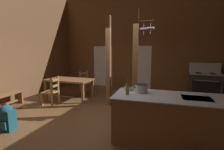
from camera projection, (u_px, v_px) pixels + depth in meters
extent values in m
cube|color=brown|center=(105.00, 121.00, 4.22)|extent=(8.16, 8.66, 0.10)
cube|color=brown|center=(135.00, 41.00, 7.63)|extent=(8.16, 0.14, 4.54)
cube|color=white|center=(103.00, 66.00, 8.27)|extent=(1.00, 0.01, 2.05)
cube|color=white|center=(142.00, 68.00, 7.63)|extent=(0.84, 0.01, 2.05)
cube|color=brown|center=(169.00, 119.00, 3.15)|extent=(2.14, 0.99, 0.90)
cube|color=#A8AAB2|center=(170.00, 97.00, 3.08)|extent=(2.20, 1.05, 0.02)
cube|color=black|center=(197.00, 98.00, 2.95)|extent=(0.54, 0.42, 0.00)
cube|color=black|center=(167.00, 128.00, 3.61)|extent=(1.99, 0.13, 0.10)
cube|color=#2C2C2C|center=(204.00, 85.00, 6.32)|extent=(1.16, 0.84, 0.90)
cube|color=black|center=(206.00, 88.00, 5.98)|extent=(0.93, 0.08, 0.52)
cylinder|color=#A8AAB2|center=(206.00, 81.00, 5.91)|extent=(0.82, 0.09, 0.02)
cube|color=#A8AAB2|center=(205.00, 74.00, 6.25)|extent=(1.20, 0.89, 0.03)
cube|color=#A8AAB2|center=(205.00, 68.00, 6.55)|extent=(1.14, 0.13, 0.40)
cylinder|color=black|center=(213.00, 74.00, 6.02)|extent=(0.22, 0.22, 0.01)
cylinder|color=black|center=(199.00, 73.00, 6.21)|extent=(0.22, 0.22, 0.01)
cylinder|color=black|center=(212.00, 73.00, 6.29)|extent=(0.22, 0.22, 0.01)
cylinder|color=black|center=(198.00, 72.00, 6.49)|extent=(0.22, 0.22, 0.01)
cylinder|color=black|center=(217.00, 78.00, 5.78)|extent=(0.05, 0.03, 0.04)
cylinder|color=black|center=(210.00, 78.00, 5.86)|extent=(0.05, 0.03, 0.04)
cylinder|color=black|center=(203.00, 77.00, 5.95)|extent=(0.05, 0.03, 0.04)
cylinder|color=black|center=(197.00, 77.00, 6.03)|extent=(0.05, 0.03, 0.04)
cube|color=brown|center=(135.00, 64.00, 4.40)|extent=(0.16, 0.16, 2.89)
cube|color=brown|center=(144.00, 20.00, 4.19)|extent=(0.55, 0.15, 0.06)
cylinder|color=#A8AAB2|center=(144.00, 24.00, 4.21)|extent=(0.01, 0.01, 0.22)
cylinder|color=#A8AAB2|center=(144.00, 29.00, 4.22)|extent=(0.23, 0.23, 0.04)
cylinder|color=#A8AAB2|center=(144.00, 32.00, 4.24)|extent=(0.02, 0.02, 0.14)
cylinder|color=#A8AAB2|center=(151.00, 23.00, 4.17)|extent=(0.01, 0.01, 0.20)
cylinder|color=#A8AAB2|center=(151.00, 28.00, 4.19)|extent=(0.23, 0.23, 0.04)
cylinder|color=#A8AAB2|center=(150.00, 31.00, 4.20)|extent=(0.02, 0.02, 0.14)
cube|color=brown|center=(108.00, 62.00, 5.15)|extent=(0.14, 0.14, 2.89)
cube|color=brown|center=(69.00, 80.00, 6.07)|extent=(1.71, 0.92, 0.06)
cube|color=brown|center=(59.00, 86.00, 6.75)|extent=(0.08, 0.08, 0.68)
cube|color=brown|center=(93.00, 89.00, 6.23)|extent=(0.08, 0.08, 0.68)
cube|color=brown|center=(46.00, 90.00, 6.02)|extent=(0.08, 0.08, 0.68)
cube|color=brown|center=(83.00, 94.00, 5.50)|extent=(0.08, 0.08, 0.68)
cube|color=#9E7044|center=(50.00, 92.00, 5.35)|extent=(0.47, 0.47, 0.04)
cube|color=#9E7044|center=(42.00, 100.00, 5.24)|extent=(0.05, 0.05, 0.41)
cube|color=#9E7044|center=(49.00, 97.00, 5.61)|extent=(0.05, 0.05, 0.41)
cube|color=#9E7044|center=(51.00, 92.00, 5.11)|extent=(0.05, 0.05, 0.95)
cube|color=#9E7044|center=(58.00, 90.00, 5.47)|extent=(0.05, 0.05, 0.95)
cube|color=#9E7044|center=(54.00, 80.00, 5.24)|extent=(0.06, 0.38, 0.07)
cube|color=#9E7044|center=(55.00, 86.00, 5.27)|extent=(0.06, 0.38, 0.07)
cube|color=#9E7044|center=(86.00, 83.00, 6.89)|extent=(0.59, 0.59, 0.04)
cube|color=#9E7044|center=(93.00, 88.00, 6.92)|extent=(0.07, 0.07, 0.41)
cube|color=#9E7044|center=(85.00, 90.00, 6.66)|extent=(0.07, 0.07, 0.41)
cube|color=#9E7044|center=(87.00, 81.00, 7.15)|extent=(0.07, 0.07, 0.95)
cube|color=#9E7044|center=(80.00, 82.00, 6.89)|extent=(0.07, 0.07, 0.95)
cube|color=#9E7044|center=(84.00, 73.00, 6.97)|extent=(0.21, 0.35, 0.07)
cube|color=#9E7044|center=(84.00, 78.00, 6.99)|extent=(0.21, 0.35, 0.07)
cube|color=brown|center=(4.00, 95.00, 4.99)|extent=(0.44, 1.26, 0.04)
cube|color=brown|center=(19.00, 97.00, 5.55)|extent=(0.31, 0.08, 0.40)
cube|color=brown|center=(5.00, 104.00, 5.03)|extent=(0.13, 1.04, 0.06)
cube|color=#194756|center=(7.00, 120.00, 3.60)|extent=(0.33, 0.24, 0.48)
cube|color=#194756|center=(2.00, 125.00, 3.49)|extent=(0.23, 0.07, 0.17)
cylinder|color=black|center=(15.00, 118.00, 3.69)|extent=(0.04, 0.04, 0.38)
cylinder|color=black|center=(9.00, 117.00, 3.74)|extent=(0.04, 0.04, 0.38)
sphere|color=#194756|center=(6.00, 111.00, 3.57)|extent=(0.29, 0.29, 0.27)
cylinder|color=#A8AAB2|center=(141.00, 88.00, 3.35)|extent=(0.25, 0.25, 0.17)
cylinder|color=black|center=(142.00, 84.00, 3.34)|extent=(0.26, 0.26, 0.01)
cylinder|color=#A8AAB2|center=(135.00, 86.00, 3.39)|extent=(0.05, 0.02, 0.02)
cylinder|color=#A8AAB2|center=(148.00, 87.00, 3.30)|extent=(0.05, 0.02, 0.02)
cylinder|color=#B2A893|center=(129.00, 88.00, 3.56)|extent=(0.21, 0.21, 0.07)
cylinder|color=black|center=(129.00, 87.00, 3.55)|extent=(0.18, 0.18, 0.00)
cylinder|color=brown|center=(127.00, 89.00, 3.18)|extent=(0.07, 0.07, 0.23)
cylinder|color=brown|center=(127.00, 81.00, 3.16)|extent=(0.03, 0.03, 0.08)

